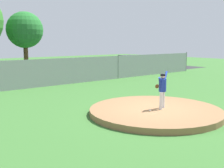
# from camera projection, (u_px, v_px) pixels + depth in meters

# --- Properties ---
(ground_plane) EXTENTS (80.00, 80.00, 0.00)m
(ground_plane) POSITION_uv_depth(u_px,v_px,m) (80.00, 94.00, 16.70)
(ground_plane) COLOR #386B2D
(asphalt_strip) EXTENTS (44.00, 7.00, 0.01)m
(asphalt_strip) POSITION_uv_depth(u_px,v_px,m) (25.00, 80.00, 23.16)
(asphalt_strip) COLOR #2B2B2D
(asphalt_strip) RESTS_ON ground_plane
(pitchers_mound) EXTENTS (5.78, 5.78, 0.25)m
(pitchers_mound) POSITION_uv_depth(u_px,v_px,m) (155.00, 111.00, 12.11)
(pitchers_mound) COLOR olive
(pitchers_mound) RESTS_ON ground_plane
(pitcher_youth) EXTENTS (0.79, 0.32, 1.63)m
(pitcher_youth) POSITION_uv_depth(u_px,v_px,m) (162.00, 87.00, 11.93)
(pitcher_youth) COLOR silver
(pitcher_youth) RESTS_ON pitchers_mound
(baseball) EXTENTS (0.07, 0.07, 0.07)m
(baseball) POSITION_uv_depth(u_px,v_px,m) (150.00, 111.00, 11.57)
(baseball) COLOR white
(baseball) RESTS_ON pitchers_mound
(chainlink_fence) EXTENTS (32.66, 0.07, 2.06)m
(chainlink_fence) POSITION_uv_depth(u_px,v_px,m) (49.00, 73.00, 19.59)
(chainlink_fence) COLOR gray
(chainlink_fence) RESTS_ON ground_plane
(parked_car_burgundy) EXTENTS (1.98, 4.39, 1.67)m
(parked_car_burgundy) POSITION_uv_depth(u_px,v_px,m) (131.00, 63.00, 30.32)
(parked_car_burgundy) COLOR maroon
(parked_car_burgundy) RESTS_ON ground_plane
(parked_car_white) EXTENTS (2.19, 4.80, 1.57)m
(parked_car_white) POSITION_uv_depth(u_px,v_px,m) (67.00, 68.00, 25.32)
(parked_car_white) COLOR silver
(parked_car_white) RESTS_ON ground_plane
(traffic_cone_orange) EXTENTS (0.40, 0.40, 0.55)m
(traffic_cone_orange) POSITION_uv_depth(u_px,v_px,m) (92.00, 68.00, 30.82)
(traffic_cone_orange) COLOR orange
(traffic_cone_orange) RESTS_ON asphalt_strip
(tree_bushy_near) EXTENTS (3.95, 3.95, 6.40)m
(tree_bushy_near) POSITION_uv_depth(u_px,v_px,m) (25.00, 30.00, 30.03)
(tree_bushy_near) COLOR #4C331E
(tree_bushy_near) RESTS_ON ground_plane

